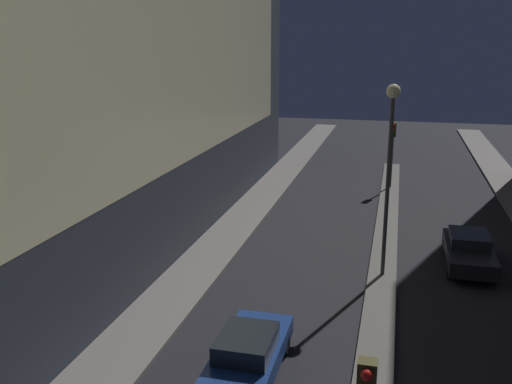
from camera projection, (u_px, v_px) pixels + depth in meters
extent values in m
cube|color=#56544F|center=(384.00, 254.00, 25.57)|extent=(1.13, 39.27, 0.14)
sphere|color=red|center=(367.00, 375.00, 9.12)|extent=(0.20, 0.20, 0.20)
cylinder|color=#383838|center=(392.00, 162.00, 36.59)|extent=(0.12, 0.12, 3.28)
cube|color=#3D3814|center=(394.00, 130.00, 36.05)|extent=(0.32, 0.28, 0.90)
sphere|color=red|center=(394.00, 126.00, 35.80)|extent=(0.20, 0.20, 0.20)
sphere|color=#4C380A|center=(394.00, 130.00, 35.88)|extent=(0.20, 0.20, 0.20)
sphere|color=#0F3D19|center=(393.00, 135.00, 35.96)|extent=(0.20, 0.20, 0.20)
cylinder|color=#383838|center=(387.00, 189.00, 22.28)|extent=(0.16, 0.16, 7.21)
sphere|color=#F9EAB2|center=(393.00, 91.00, 21.31)|extent=(0.54, 0.54, 0.54)
cube|color=navy|center=(249.00, 355.00, 16.37)|extent=(1.78, 4.33, 0.56)
cube|color=black|center=(246.00, 343.00, 15.92)|extent=(1.51, 1.95, 0.56)
cylinder|color=black|center=(236.00, 338.00, 17.88)|extent=(0.22, 0.64, 0.64)
cylinder|color=black|center=(285.00, 344.00, 17.52)|extent=(0.22, 0.64, 0.64)
cube|color=black|center=(469.00, 253.00, 24.11)|extent=(1.87, 4.49, 0.64)
cube|color=black|center=(469.00, 238.00, 24.29)|extent=(1.59, 2.02, 0.47)
cube|color=red|center=(449.00, 234.00, 26.37)|extent=(0.14, 0.04, 0.10)
cube|color=red|center=(479.00, 237.00, 26.06)|extent=(0.14, 0.04, 0.10)
cylinder|color=black|center=(445.00, 247.00, 25.70)|extent=(0.22, 0.64, 0.64)
cylinder|color=black|center=(484.00, 250.00, 25.31)|extent=(0.22, 0.64, 0.64)
cylinder|color=black|center=(450.00, 271.00, 23.08)|extent=(0.22, 0.64, 0.64)
cylinder|color=black|center=(494.00, 275.00, 22.70)|extent=(0.22, 0.64, 0.64)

